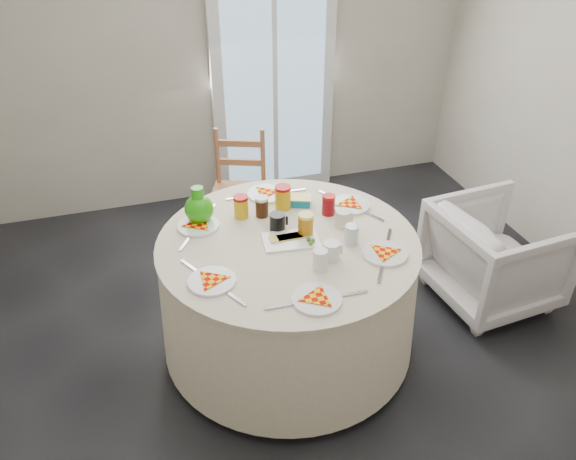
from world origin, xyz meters
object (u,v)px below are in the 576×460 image
object	(u,v)px
wooden_chair	(238,188)
armchair	(497,247)
table	(288,294)
green_pitcher	(198,200)

from	to	relation	value
wooden_chair	armchair	bearing A→B (deg)	-16.98
table	green_pitcher	bearing A→B (deg)	141.62
armchair	green_pitcher	distance (m)	1.87
table	armchair	world-z (taller)	armchair
wooden_chair	green_pitcher	xyz separation A→B (m)	(-0.38, -0.80, 0.40)
table	green_pitcher	world-z (taller)	green_pitcher
armchair	green_pitcher	xyz separation A→B (m)	(-1.79, 0.29, 0.48)
table	armchair	distance (m)	1.38
armchair	green_pitcher	bearing A→B (deg)	75.75
wooden_chair	green_pitcher	bearing A→B (deg)	-94.64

